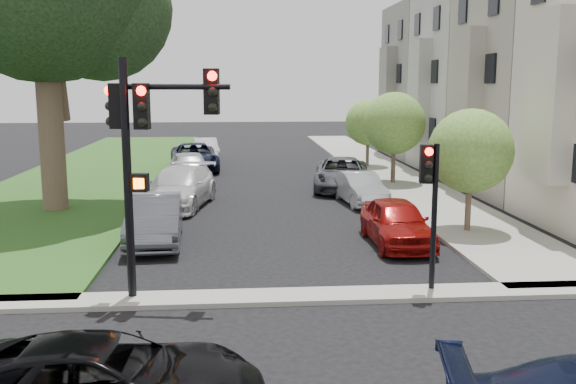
{
  "coord_description": "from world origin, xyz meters",
  "views": [
    {
      "loc": [
        -1.34,
        -12.12,
        4.94
      ],
      "look_at": [
        0.0,
        5.0,
        2.0
      ],
      "focal_mm": 40.0,
      "sensor_mm": 36.0,
      "label": 1
    }
  ],
  "objects": [
    {
      "name": "car_parked_7",
      "position": [
        -3.72,
        19.41,
        0.8
      ],
      "size": [
        2.64,
        4.93,
        1.6
      ],
      "primitive_type": "imported",
      "rotation": [
        0.0,
        0.0,
        0.17
      ],
      "color": "#999BA0",
      "rests_on": "ground"
    },
    {
      "name": "car_parked_8",
      "position": [
        -3.82,
        24.3,
        0.78
      ],
      "size": [
        3.19,
        5.84,
        1.55
      ],
      "primitive_type": "imported",
      "rotation": [
        0.0,
        0.0,
        0.11
      ],
      "color": "black",
      "rests_on": "ground"
    },
    {
      "name": "traffic_signal_secondary",
      "position": [
        3.08,
        2.19,
        2.48
      ],
      "size": [
        0.46,
        0.37,
        3.56
      ],
      "color": "black",
      "rests_on": "ground"
    },
    {
      "name": "car_parked_6",
      "position": [
        -3.72,
        13.45,
        0.79
      ],
      "size": [
        3.16,
        5.76,
        1.58
      ],
      "primitive_type": "imported",
      "rotation": [
        0.0,
        0.0,
        -0.18
      ],
      "color": "silver",
      "rests_on": "ground"
    },
    {
      "name": "house_d",
      "position": [
        12.45,
        30.5,
        6.93
      ],
      "size": [
        7.7,
        7.55,
        15.97
      ],
      "color": "gray",
      "rests_on": "ground"
    },
    {
      "name": "car_parked_5",
      "position": [
        -3.94,
        7.52,
        0.75
      ],
      "size": [
        1.86,
        4.64,
        1.5
      ],
      "primitive_type": "imported",
      "rotation": [
        0.0,
        0.0,
        0.06
      ],
      "color": "#3F4247",
      "rests_on": "ground"
    },
    {
      "name": "car_parked_9",
      "position": [
        -3.44,
        29.58,
        0.69
      ],
      "size": [
        2.02,
        4.33,
        1.37
      ],
      "primitive_type": "imported",
      "rotation": [
        0.0,
        0.0,
        0.14
      ],
      "color": "silver",
      "rests_on": "ground"
    },
    {
      "name": "traffic_signal_main",
      "position": [
        -3.37,
        2.24,
        3.78
      ],
      "size": [
        2.68,
        0.7,
        5.48
      ],
      "color": "black",
      "rests_on": "ground"
    },
    {
      "name": "car_parked_0",
      "position": [
        3.48,
        6.74,
        0.72
      ],
      "size": [
        1.73,
        4.22,
        1.43
      ],
      "primitive_type": "imported",
      "rotation": [
        0.0,
        0.0,
        0.01
      ],
      "color": "maroon",
      "rests_on": "ground"
    },
    {
      "name": "small_tree_a",
      "position": [
        6.2,
        8.08,
        2.74
      ],
      "size": [
        2.75,
        2.75,
        4.12
      ],
      "color": "brown",
      "rests_on": "ground"
    },
    {
      "name": "sidewalk_right",
      "position": [
        6.75,
        24.0,
        0.06
      ],
      "size": [
        3.5,
        44.0,
        0.12
      ],
      "primitive_type": "cube",
      "color": "#A29F8E",
      "rests_on": "ground"
    },
    {
      "name": "car_parked_1",
      "position": [
        3.65,
        13.53,
        0.65
      ],
      "size": [
        1.81,
        4.06,
        1.29
      ],
      "primitive_type": "imported",
      "rotation": [
        0.0,
        0.0,
        0.12
      ],
      "color": "#999BA0",
      "rests_on": "ground"
    },
    {
      "name": "house_b",
      "position": [
        12.45,
        15.5,
        6.93
      ],
      "size": [
        7.7,
        7.55,
        15.97
      ],
      "color": "#9A978B",
      "rests_on": "ground"
    },
    {
      "name": "small_tree_c",
      "position": [
        6.2,
        24.66,
        2.65
      ],
      "size": [
        2.65,
        2.65,
        3.98
      ],
      "color": "brown",
      "rests_on": "ground"
    },
    {
      "name": "sidewalk_cross",
      "position": [
        0.0,
        2.0,
        0.06
      ],
      "size": [
        60.0,
        1.0,
        0.12
      ],
      "primitive_type": "cube",
      "color": "#A29F8E",
      "rests_on": "ground"
    },
    {
      "name": "car_cross_near",
      "position": [
        -3.32,
        -3.29,
        0.65
      ],
      "size": [
        4.77,
        2.34,
        1.3
      ],
      "primitive_type": "imported",
      "rotation": [
        0.0,
        0.0,
        1.53
      ],
      "color": "black",
      "rests_on": "ground"
    },
    {
      "name": "small_tree_b",
      "position": [
        6.2,
        18.4,
        2.99
      ],
      "size": [
        3.0,
        3.0,
        4.5
      ],
      "color": "brown",
      "rests_on": "ground"
    },
    {
      "name": "ground",
      "position": [
        0.0,
        0.0,
        0.0
      ],
      "size": [
        140.0,
        140.0,
        0.0
      ],
      "primitive_type": "plane",
      "color": "black",
      "rests_on": "ground"
    },
    {
      "name": "house_c",
      "position": [
        12.45,
        23.0,
        6.93
      ],
      "size": [
        7.7,
        7.55,
        15.97
      ],
      "color": "#9C9995",
      "rests_on": "ground"
    },
    {
      "name": "car_parked_2",
      "position": [
        3.46,
        17.08,
        0.75
      ],
      "size": [
        3.3,
        5.69,
        1.49
      ],
      "primitive_type": "imported",
      "rotation": [
        0.0,
        0.0,
        -0.16
      ],
      "color": "#3F4247",
      "rests_on": "ground"
    },
    {
      "name": "grass_strip",
      "position": [
        -9.0,
        24.0,
        0.06
      ],
      "size": [
        8.0,
        44.0,
        0.12
      ],
      "primitive_type": "cube",
      "color": "#265E19",
      "rests_on": "ground"
    }
  ]
}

